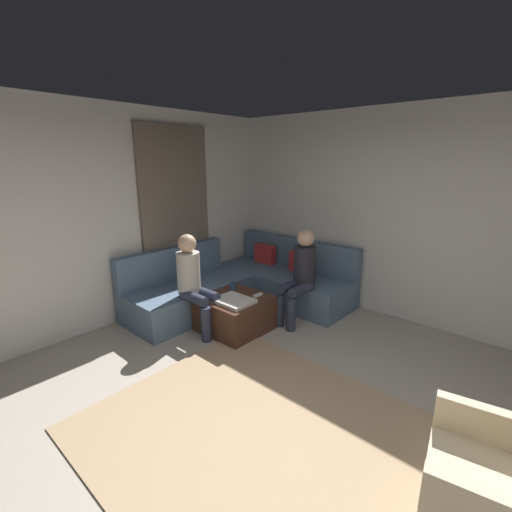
{
  "coord_description": "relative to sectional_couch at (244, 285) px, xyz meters",
  "views": [
    {
      "loc": [
        1.25,
        -1.6,
        2.04
      ],
      "look_at": [
        -1.63,
        1.63,
        0.85
      ],
      "focal_mm": 24.55,
      "sensor_mm": 36.0,
      "label": 1
    }
  ],
  "objects": [
    {
      "name": "curtain_panel",
      "position": [
        -0.76,
        -0.58,
        0.97
      ],
      "size": [
        0.06,
        1.1,
        2.5
      ],
      "primitive_type": "cube",
      "color": "#726659",
      "rests_on": "ground_plane"
    },
    {
      "name": "folded_blanket",
      "position": [
        0.59,
        -0.79,
        0.16
      ],
      "size": [
        0.44,
        0.36,
        0.04
      ],
      "primitive_type": "cube",
      "color": "white",
      "rests_on": "ottoman"
    },
    {
      "name": "area_rug",
      "position": [
        1.88,
        -1.78,
        -0.27
      ],
      "size": [
        2.6,
        2.2,
        0.01
      ],
      "primitive_type": "cube",
      "color": "tan",
      "rests_on": "ground_plane"
    },
    {
      "name": "wall_back",
      "position": [
        2.08,
        1.06,
        1.07
      ],
      "size": [
        6.0,
        0.12,
        2.7
      ],
      "primitive_type": "cube",
      "color": "silver",
      "rests_on": "ground_plane"
    },
    {
      "name": "game_remote",
      "position": [
        0.67,
        -0.45,
        0.15
      ],
      "size": [
        0.05,
        0.15,
        0.02
      ],
      "primitive_type": "cube",
      "color": "white",
      "rests_on": "ottoman"
    },
    {
      "name": "armchair",
      "position": [
        3.29,
        -1.55,
        0.03
      ],
      "size": [
        0.68,
        0.81,
        0.85
      ],
      "rotation": [
        0.0,
        0.0,
        1.75
      ],
      "color": "#C6B593",
      "rests_on": "ground_plane"
    },
    {
      "name": "person_on_couch_side",
      "position": [
        0.15,
        -1.02,
        0.38
      ],
      "size": [
        0.6,
        0.3,
        1.2
      ],
      "rotation": [
        0.0,
        0.0,
        -1.57
      ],
      "color": "#2D3347",
      "rests_on": "ground_plane"
    },
    {
      "name": "ottoman",
      "position": [
        0.49,
        -0.67,
        -0.07
      ],
      "size": [
        0.76,
        0.76,
        0.42
      ],
      "primitive_type": "cube",
      "color": "#4C2D1E",
      "rests_on": "ground_plane"
    },
    {
      "name": "sectional_couch",
      "position": [
        0.0,
        0.0,
        0.0
      ],
      "size": [
        2.1,
        2.55,
        0.87
      ],
      "color": "slate",
      "rests_on": "ground_plane"
    },
    {
      "name": "coffee_mug",
      "position": [
        0.27,
        -0.49,
        0.19
      ],
      "size": [
        0.08,
        0.08,
        0.1
      ],
      "primitive_type": "cylinder",
      "color": "#334C72",
      "rests_on": "ottoman"
    },
    {
      "name": "ground_plane",
      "position": [
        2.08,
        -1.88,
        -0.33
      ],
      "size": [
        6.0,
        6.0,
        0.1
      ],
      "primitive_type": "cube",
      "color": "#B2A899"
    },
    {
      "name": "wall_left",
      "position": [
        -0.86,
        -1.88,
        1.07
      ],
      "size": [
        0.12,
        6.0,
        2.7
      ],
      "primitive_type": "cube",
      "color": "silver",
      "rests_on": "ground_plane"
    },
    {
      "name": "person_on_couch_back",
      "position": [
        0.94,
        0.06,
        0.38
      ],
      "size": [
        0.3,
        0.6,
        1.2
      ],
      "rotation": [
        0.0,
        0.0,
        3.14
      ],
      "color": "#2D3347",
      "rests_on": "ground_plane"
    }
  ]
}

